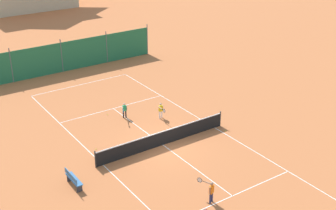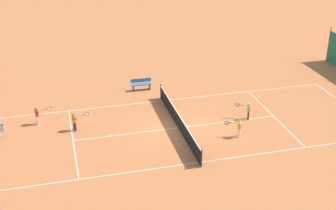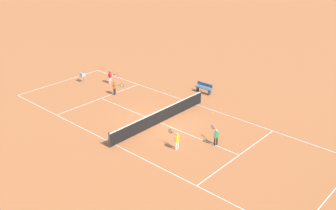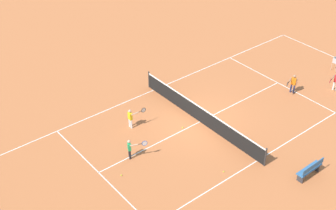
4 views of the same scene
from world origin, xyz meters
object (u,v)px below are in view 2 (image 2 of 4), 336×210
(tennis_net, at_px, (178,121))
(player_near_baseline, at_px, (75,120))
(player_far_baseline, at_px, (238,127))
(tennis_ball_alley_right, at_px, (189,100))
(tennis_ball_far_corner, at_px, (258,111))
(player_near_service, at_px, (38,114))
(courtside_bench, at_px, (141,84))
(tennis_ball_by_net_left, at_px, (196,126))
(ball_hopper, at_px, (1,129))
(tennis_ball_mid_court, at_px, (186,167))
(player_far_service, at_px, (248,110))

(tennis_net, bearing_deg, player_near_baseline, -101.55)
(tennis_net, distance_m, player_far_baseline, 3.69)
(tennis_net, bearing_deg, tennis_ball_alley_right, 153.51)
(tennis_net, height_order, tennis_ball_far_corner, tennis_net)
(player_near_service, distance_m, player_near_baseline, 2.60)
(tennis_net, xyz_separation_m, courtside_bench, (-6.34, -1.03, -0.05))
(tennis_ball_alley_right, bearing_deg, player_far_baseline, 13.26)
(tennis_ball_by_net_left, xyz_separation_m, courtside_bench, (-6.50, -2.13, 0.42))
(tennis_net, bearing_deg, ball_hopper, -96.96)
(tennis_ball_alley_right, bearing_deg, player_near_service, -84.47)
(tennis_ball_mid_court, bearing_deg, player_far_baseline, 121.63)
(player_far_service, xyz_separation_m, tennis_ball_alley_right, (-3.57, -2.78, -0.61))
(ball_hopper, bearing_deg, player_far_baseline, 76.67)
(player_far_service, relative_size, tennis_ball_alley_right, 16.61)
(player_near_baseline, height_order, player_far_service, player_near_baseline)
(tennis_net, xyz_separation_m, player_near_baseline, (-1.25, -6.14, 0.20))
(tennis_ball_alley_right, bearing_deg, tennis_ball_far_corner, 54.06)
(tennis_ball_by_net_left, bearing_deg, ball_hopper, -97.08)
(player_near_baseline, bearing_deg, ball_hopper, -90.22)
(tennis_ball_alley_right, height_order, courtside_bench, courtside_bench)
(tennis_ball_alley_right, relative_size, tennis_ball_far_corner, 1.00)
(player_far_service, relative_size, tennis_ball_by_net_left, 16.61)
(player_near_service, xyz_separation_m, courtside_bench, (-3.68, 7.30, -0.25))
(player_far_service, height_order, tennis_ball_alley_right, player_far_service)
(ball_hopper, bearing_deg, player_far_service, 85.48)
(tennis_ball_alley_right, xyz_separation_m, tennis_ball_by_net_left, (3.81, -0.72, 0.00))
(player_far_baseline, xyz_separation_m, tennis_ball_alley_right, (-5.59, -1.32, -0.63))
(player_far_baseline, height_order, courtside_bench, player_far_baseline)
(player_near_service, distance_m, ball_hopper, 2.50)
(player_near_service, relative_size, tennis_ball_far_corner, 18.20)
(tennis_net, bearing_deg, player_near_service, -107.78)
(tennis_ball_by_net_left, bearing_deg, tennis_net, -98.22)
(tennis_net, bearing_deg, player_far_baseline, 58.29)
(player_near_service, distance_m, tennis_ball_alley_right, 10.21)
(player_near_service, xyz_separation_m, tennis_ball_alley_right, (-0.98, 10.14, -0.67))
(player_near_baseline, relative_size, courtside_bench, 0.80)
(ball_hopper, relative_size, courtside_bench, 0.59)
(tennis_ball_far_corner, bearing_deg, courtside_bench, -129.29)
(tennis_net, relative_size, player_far_service, 8.38)
(tennis_net, distance_m, courtside_bench, 6.43)
(player_far_service, height_order, tennis_ball_by_net_left, player_far_service)
(player_near_service, relative_size, player_near_baseline, 1.01)
(player_near_service, height_order, tennis_ball_mid_court, player_near_service)
(ball_hopper, bearing_deg, tennis_ball_alley_right, 101.03)
(tennis_net, height_order, player_near_baseline, player_near_baseline)
(ball_hopper, bearing_deg, tennis_ball_far_corner, 88.48)
(tennis_ball_far_corner, distance_m, courtside_bench, 8.70)
(player_near_service, xyz_separation_m, player_far_service, (2.59, 12.93, -0.06))
(tennis_ball_alley_right, bearing_deg, ball_hopper, -78.97)
(player_near_baseline, height_order, courtside_bench, player_near_baseline)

